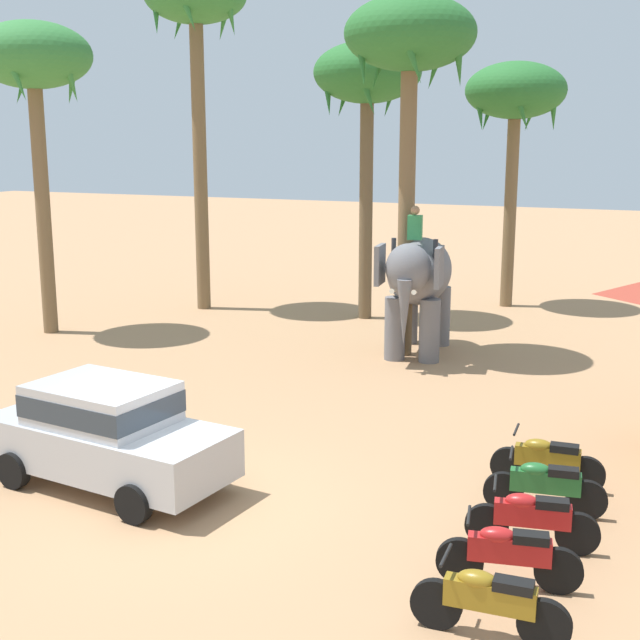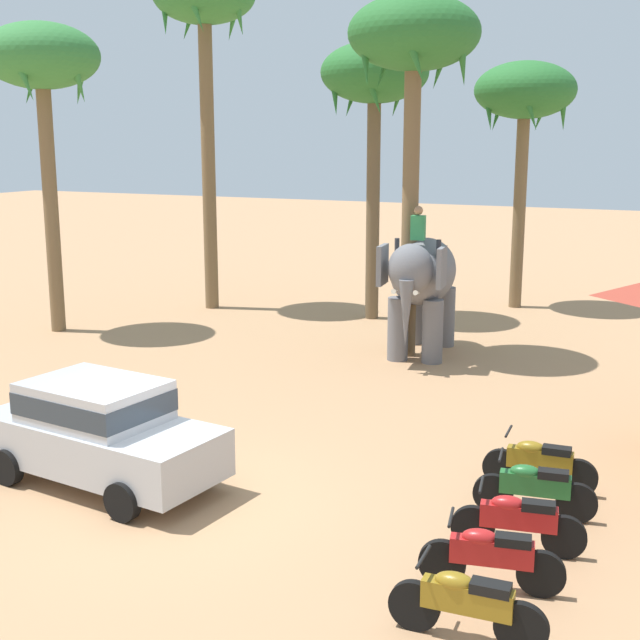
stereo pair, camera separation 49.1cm
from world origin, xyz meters
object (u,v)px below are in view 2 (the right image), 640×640
object	(u,v)px
car_sedan_foreground	(99,429)
elephant_with_mahout	(422,279)
motorcycle_fourth_in_row	(535,488)
motorcycle_far_in_row	(539,463)
palm_tree_behind_elephant	(414,45)
palm_tree_near_hut	(42,66)
motorcycle_mid_row	(518,521)
motorcycle_second_in_row	(491,556)
palm_tree_far_back	(525,97)
palm_tree_left_of_road	(204,10)
palm_tree_leaning_seaward	(375,81)
motorcycle_nearest_camera	(467,603)

from	to	relation	value
car_sedan_foreground	elephant_with_mahout	bearing A→B (deg)	79.27
motorcycle_fourth_in_row	motorcycle_far_in_row	xyz separation A→B (m)	(-0.14, 1.03, 0.00)
palm_tree_behind_elephant	palm_tree_near_hut	distance (m)	10.29
motorcycle_mid_row	motorcycle_second_in_row	bearing A→B (deg)	-93.88
motorcycle_far_in_row	palm_tree_far_back	world-z (taller)	palm_tree_far_back
elephant_with_mahout	palm_tree_behind_elephant	size ratio (longest dim) A/B	0.45
motorcycle_fourth_in_row	palm_tree_behind_elephant	world-z (taller)	palm_tree_behind_elephant
palm_tree_behind_elephant	palm_tree_far_back	distance (m)	7.74
motorcycle_mid_row	elephant_with_mahout	bearing A→B (deg)	115.91
elephant_with_mahout	palm_tree_far_back	world-z (taller)	palm_tree_far_back
elephant_with_mahout	palm_tree_left_of_road	xyz separation A→B (m)	(-8.27, 3.02, 7.39)
car_sedan_foreground	palm_tree_leaning_seaward	size ratio (longest dim) A/B	0.51
motorcycle_nearest_camera	palm_tree_near_hut	world-z (taller)	palm_tree_near_hut
palm_tree_far_back	palm_tree_near_hut	bearing A→B (deg)	-140.36
motorcycle_nearest_camera	palm_tree_left_of_road	bearing A→B (deg)	130.71
elephant_with_mahout	palm_tree_leaning_seaward	bearing A→B (deg)	127.50
motorcycle_mid_row	palm_tree_leaning_seaward	size ratio (longest dim) A/B	0.22
motorcycle_nearest_camera	motorcycle_far_in_row	distance (m)	4.56
palm_tree_far_back	motorcycle_far_in_row	bearing A→B (deg)	-75.77
palm_tree_far_back	motorcycle_mid_row	bearing A→B (deg)	-77.04
motorcycle_fourth_in_row	palm_tree_far_back	world-z (taller)	palm_tree_far_back
palm_tree_near_hut	palm_tree_behind_elephant	bearing A→B (deg)	9.38
motorcycle_second_in_row	palm_tree_behind_elephant	size ratio (longest dim) A/B	0.20
palm_tree_behind_elephant	car_sedan_foreground	bearing A→B (deg)	-99.27
motorcycle_fourth_in_row	motorcycle_nearest_camera	bearing A→B (deg)	-90.29
motorcycle_far_in_row	motorcycle_nearest_camera	bearing A→B (deg)	-88.52
palm_tree_behind_elephant	palm_tree_far_back	size ratio (longest dim) A/B	1.12
palm_tree_behind_elephant	palm_tree_left_of_road	xyz separation A→B (m)	(-7.97, 3.17, 1.70)
car_sedan_foreground	palm_tree_far_back	bearing A→B (deg)	81.32
motorcycle_second_in_row	palm_tree_near_hut	world-z (taller)	palm_tree_near_hut
palm_tree_near_hut	palm_tree_leaning_seaward	xyz separation A→B (m)	(7.58, 5.56, -0.29)
elephant_with_mahout	motorcycle_second_in_row	size ratio (longest dim) A/B	2.23
motorcycle_fourth_in_row	palm_tree_leaning_seaward	size ratio (longest dim) A/B	0.22
palm_tree_leaning_seaward	motorcycle_far_in_row	bearing A→B (deg)	-56.48
motorcycle_far_in_row	palm_tree_left_of_road	size ratio (longest dim) A/B	0.17
elephant_with_mahout	palm_tree_near_hut	bearing A→B (deg)	-170.07
car_sedan_foreground	motorcycle_second_in_row	size ratio (longest dim) A/B	2.39
motorcycle_mid_row	palm_tree_left_of_road	world-z (taller)	palm_tree_left_of_road
motorcycle_second_in_row	palm_tree_behind_elephant	bearing A→B (deg)	114.78
palm_tree_left_of_road	motorcycle_mid_row	bearing A→B (deg)	-44.40
motorcycle_nearest_camera	motorcycle_mid_row	xyz separation A→B (m)	(0.05, 2.32, 0.00)
motorcycle_fourth_in_row	palm_tree_near_hut	distance (m)	17.93
palm_tree_far_back	car_sedan_foreground	bearing A→B (deg)	-98.68
motorcycle_second_in_row	motorcycle_mid_row	world-z (taller)	same
palm_tree_leaning_seaward	motorcycle_nearest_camera	bearing A→B (deg)	-64.45
motorcycle_mid_row	motorcycle_fourth_in_row	world-z (taller)	same
car_sedan_foreground	palm_tree_behind_elephant	size ratio (longest dim) A/B	0.48
motorcycle_mid_row	palm_tree_behind_elephant	distance (m)	12.96
motorcycle_far_in_row	palm_tree_behind_elephant	bearing A→B (deg)	123.55
motorcycle_second_in_row	motorcycle_far_in_row	size ratio (longest dim) A/B	0.99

